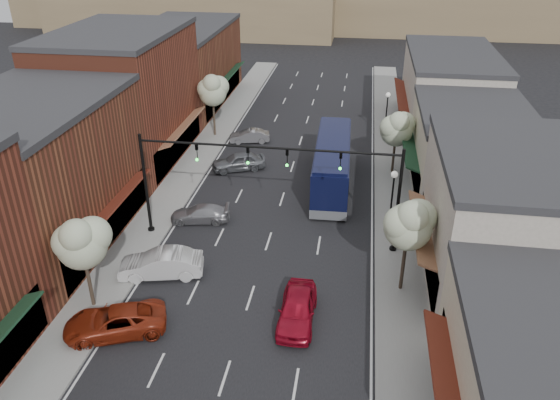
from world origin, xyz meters
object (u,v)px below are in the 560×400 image
at_px(tree_left_far, 213,89).
at_px(parked_car_e, 249,136).
at_px(tree_right_near, 409,223).
at_px(parked_car_a, 115,321).
at_px(red_hatchback, 297,309).
at_px(parked_car_b, 161,264).
at_px(tree_left_near, 81,241).
at_px(lamp_post_near, 393,191).
at_px(lamp_post_far, 387,107).
at_px(coach_bus, 332,163).
at_px(tree_right_far, 397,128).
at_px(parked_car_d, 239,161).
at_px(signal_mast_right, 360,184).
at_px(signal_mast_left, 180,172).
at_px(parked_car_c, 200,214).

relative_size(tree_left_far, parked_car_e, 1.65).
xyz_separation_m(tree_right_near, parked_car_a, (-14.55, -5.74, -3.74)).
xyz_separation_m(red_hatchback, parked_car_b, (-8.40, 2.83, 0.02)).
relative_size(tree_left_near, lamp_post_near, 1.28).
xyz_separation_m(lamp_post_far, parked_car_a, (-14.00, -29.80, -2.30)).
distance_m(tree_left_far, parked_car_e, 5.44).
xyz_separation_m(lamp_post_near, parked_car_a, (-14.00, -12.30, -2.30)).
bearing_deg(parked_car_e, parked_car_b, -14.96).
distance_m(lamp_post_far, coach_bus, 11.90).
xyz_separation_m(tree_right_near, tree_left_near, (-16.60, -4.00, -0.23)).
bearing_deg(red_hatchback, parked_car_b, 161.16).
relative_size(lamp_post_far, red_hatchback, 0.97).
bearing_deg(tree_right_far, parked_car_a, -123.78).
height_order(red_hatchback, parked_car_b, parked_car_b).
distance_m(tree_right_far, lamp_post_far, 8.13).
xyz_separation_m(parked_car_b, parked_car_d, (1.23, 15.42, -0.05)).
height_order(lamp_post_near, parked_car_d, lamp_post_near).
relative_size(signal_mast_right, signal_mast_left, 1.00).
distance_m(signal_mast_right, tree_right_near, 4.89).
height_order(tree_right_near, tree_left_far, tree_left_far).
relative_size(lamp_post_far, coach_bus, 0.37).
bearing_deg(lamp_post_near, tree_left_near, -146.67).
xyz_separation_m(signal_mast_right, parked_car_e, (-10.32, 16.93, -4.01)).
height_order(tree_left_far, lamp_post_near, tree_left_far).
relative_size(lamp_post_near, red_hatchback, 0.97).
relative_size(coach_bus, parked_car_e, 3.22).
bearing_deg(signal_mast_right, parked_car_e, 121.36).
xyz_separation_m(tree_left_far, parked_car_e, (3.56, -1.02, -3.99)).
bearing_deg(parked_car_a, parked_car_e, 155.62).
height_order(signal_mast_left, parked_car_a, signal_mast_left).
xyz_separation_m(signal_mast_right, parked_car_c, (-10.76, 1.90, -4.03)).
xyz_separation_m(tree_left_far, lamp_post_far, (16.05, 2.06, -1.60)).
distance_m(signal_mast_right, tree_right_far, 12.27).
bearing_deg(coach_bus, parked_car_d, 165.76).
distance_m(tree_left_far, lamp_post_near, 22.33).
height_order(tree_left_far, parked_car_e, tree_left_far).
bearing_deg(lamp_post_far, tree_right_near, -88.70).
bearing_deg(parked_car_c, tree_right_far, 117.53).
bearing_deg(parked_car_c, parked_car_d, 165.75).
relative_size(signal_mast_left, parked_car_b, 1.68).
relative_size(tree_right_near, parked_car_b, 1.22).
height_order(lamp_post_far, parked_car_c, lamp_post_far).
bearing_deg(tree_right_near, parked_car_a, -158.45).
bearing_deg(signal_mast_right, tree_right_far, 77.15).
xyz_separation_m(tree_left_near, parked_car_e, (3.56, 24.98, -3.61)).
bearing_deg(signal_mast_right, lamp_post_far, 83.78).
distance_m(lamp_post_near, red_hatchback, 11.40).
bearing_deg(lamp_post_near, red_hatchback, -116.48).
height_order(signal_mast_right, signal_mast_left, same).
height_order(signal_mast_right, parked_car_b, signal_mast_right).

